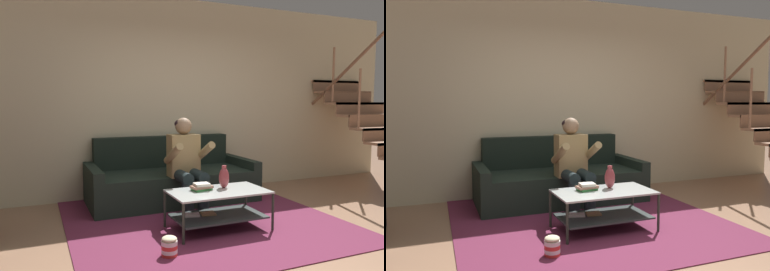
# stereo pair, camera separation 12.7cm
# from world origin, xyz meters

# --- Properties ---
(ground) EXTENTS (16.80, 16.80, 0.00)m
(ground) POSITION_xyz_m (0.00, 0.00, 0.00)
(ground) COLOR #9A7054
(back_partition) EXTENTS (8.40, 0.12, 2.90)m
(back_partition) POSITION_xyz_m (0.00, 2.46, 1.45)
(back_partition) COLOR beige
(back_partition) RESTS_ON ground
(staircase_run) EXTENTS (1.07, 2.77, 2.87)m
(staircase_run) POSITION_xyz_m (3.18, 1.47, 1.09)
(staircase_run) COLOR #A77759
(staircase_run) RESTS_ON ground
(couch) EXTENTS (2.26, 0.99, 0.88)m
(couch) POSITION_xyz_m (-0.13, 1.93, 0.28)
(couch) COLOR black
(couch) RESTS_ON ground
(person_seated_center) EXTENTS (0.50, 0.58, 1.18)m
(person_seated_center) POSITION_xyz_m (-0.13, 1.35, 0.64)
(person_seated_center) COLOR #1D292B
(person_seated_center) RESTS_ON ground
(coffee_table) EXTENTS (1.05, 0.58, 0.42)m
(coffee_table) POSITION_xyz_m (-0.08, 0.61, 0.28)
(coffee_table) COLOR silver
(coffee_table) RESTS_ON ground
(area_rug) EXTENTS (3.00, 3.26, 0.01)m
(area_rug) POSITION_xyz_m (-0.10, 1.14, 0.01)
(area_rug) COLOR #6A2541
(area_rug) RESTS_ON ground
(vase) EXTENTS (0.11, 0.11, 0.25)m
(vase) POSITION_xyz_m (0.05, 0.70, 0.54)
(vase) COLOR maroon
(vase) RESTS_ON coffee_table
(book_stack) EXTENTS (0.24, 0.17, 0.08)m
(book_stack) POSITION_xyz_m (-0.23, 0.70, 0.46)
(book_stack) COLOR green
(book_stack) RESTS_ON coffee_table
(popcorn_tub) EXTENTS (0.14, 0.14, 0.19)m
(popcorn_tub) POSITION_xyz_m (-0.79, 0.14, 0.09)
(popcorn_tub) COLOR red
(popcorn_tub) RESTS_ON ground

